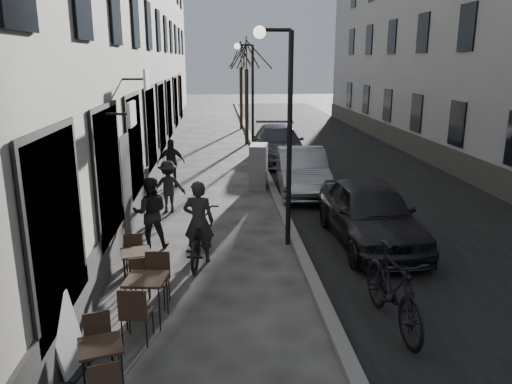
{
  "coord_description": "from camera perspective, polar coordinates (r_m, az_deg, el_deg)",
  "views": [
    {
      "loc": [
        -1.67,
        -5.39,
        4.38
      ],
      "look_at": [
        -0.92,
        4.25,
        1.8
      ],
      "focal_mm": 35.0,
      "sensor_mm": 36.0,
      "label": 1
    }
  ],
  "objects": [
    {
      "name": "road",
      "position": [
        22.52,
        9.84,
        3.51
      ],
      "size": [
        7.3,
        60.0,
        0.0
      ],
      "primitive_type": "cube",
      "color": "black",
      "rests_on": "ground"
    },
    {
      "name": "kerb",
      "position": [
        21.9,
        0.53,
        3.56
      ],
      "size": [
        0.25,
        60.0,
        0.12
      ],
      "primitive_type": "cube",
      "color": "slate",
      "rests_on": "ground"
    },
    {
      "name": "streetlamp_near",
      "position": [
        11.55,
        3.04,
        8.86
      ],
      "size": [
        0.9,
        0.28,
        5.09
      ],
      "color": "black",
      "rests_on": "ground"
    },
    {
      "name": "streetlamp_far",
      "position": [
        23.47,
        -0.81,
        11.96
      ],
      "size": [
        0.9,
        0.28,
        5.09
      ],
      "color": "black",
      "rests_on": "ground"
    },
    {
      "name": "tree_near",
      "position": [
        26.44,
        -1.09,
        15.55
      ],
      "size": [
        2.4,
        2.4,
        5.7
      ],
      "color": "black",
      "rests_on": "ground"
    },
    {
      "name": "tree_far",
      "position": [
        32.43,
        -1.74,
        15.43
      ],
      "size": [
        2.4,
        2.4,
        5.7
      ],
      "color": "black",
      "rests_on": "ground"
    },
    {
      "name": "bistro_set_a",
      "position": [
        7.39,
        -17.21,
        -18.12
      ],
      "size": [
        0.77,
        1.45,
        0.83
      ],
      "rotation": [
        0.0,
        0.0,
        0.29
      ],
      "color": "black",
      "rests_on": "ground"
    },
    {
      "name": "bistro_set_b",
      "position": [
        8.84,
        -12.36,
        -11.46
      ],
      "size": [
        0.75,
        1.68,
        0.97
      ],
      "rotation": [
        0.0,
        0.0,
        -0.13
      ],
      "color": "black",
      "rests_on": "ground"
    },
    {
      "name": "bistro_set_c",
      "position": [
        10.3,
        -13.47,
        -8.05
      ],
      "size": [
        0.72,
        1.46,
        0.84
      ],
      "rotation": [
        0.0,
        0.0,
        0.24
      ],
      "color": "black",
      "rests_on": "ground"
    },
    {
      "name": "sign_board",
      "position": [
        7.94,
        -20.68,
        -15.75
      ],
      "size": [
        0.5,
        0.7,
        1.12
      ],
      "rotation": [
        0.0,
        0.0,
        -0.2
      ],
      "color": "black",
      "rests_on": "ground"
    },
    {
      "name": "utility_cabinet",
      "position": [
        17.36,
        0.31,
        2.93
      ],
      "size": [
        0.73,
        1.11,
        1.54
      ],
      "primitive_type": "cube",
      "rotation": [
        0.0,
        0.0,
        -0.17
      ],
      "color": "slate",
      "rests_on": "ground"
    },
    {
      "name": "bicycle",
      "position": [
        11.18,
        -6.5,
        -5.1
      ],
      "size": [
        1.0,
        2.23,
        1.13
      ],
      "primitive_type": "imported",
      "rotation": [
        0.0,
        0.0,
        3.02
      ],
      "color": "black",
      "rests_on": "ground"
    },
    {
      "name": "cyclist_rider",
      "position": [
        11.06,
        -6.56,
        -3.35
      ],
      "size": [
        0.72,
        0.52,
        1.85
      ],
      "primitive_type": "imported",
      "rotation": [
        0.0,
        0.0,
        3.02
      ],
      "color": "black",
      "rests_on": "ground"
    },
    {
      "name": "pedestrian_near",
      "position": [
        12.11,
        -11.97,
        -2.28
      ],
      "size": [
        0.88,
        0.71,
        1.72
      ],
      "primitive_type": "imported",
      "rotation": [
        0.0,
        0.0,
        3.21
      ],
      "color": "black",
      "rests_on": "ground"
    },
    {
      "name": "pedestrian_mid",
      "position": [
        14.85,
        -9.98,
        0.63
      ],
      "size": [
        1.05,
        0.67,
        1.54
      ],
      "primitive_type": "imported",
      "rotation": [
        0.0,
        0.0,
        3.24
      ],
      "color": "black",
      "rests_on": "ground"
    },
    {
      "name": "pedestrian_far",
      "position": [
        17.87,
        -9.7,
        3.3
      ],
      "size": [
        1.06,
        0.68,
        1.68
      ],
      "primitive_type": "imported",
      "rotation": [
        0.0,
        0.0,
        0.3
      ],
      "color": "black",
      "rests_on": "ground"
    },
    {
      "name": "car_near",
      "position": [
        12.42,
        12.92,
        -2.34
      ],
      "size": [
        1.92,
        4.56,
        1.54
      ],
      "primitive_type": "imported",
      "rotation": [
        0.0,
        0.0,
        0.02
      ],
      "color": "black",
      "rests_on": "ground"
    },
    {
      "name": "car_mid",
      "position": [
        16.93,
        5.26,
        2.43
      ],
      "size": [
        1.81,
        4.53,
        1.46
      ],
      "primitive_type": "imported",
      "rotation": [
        0.0,
        0.0,
        -0.06
      ],
      "color": "gray",
      "rests_on": "ground"
    },
    {
      "name": "car_far",
      "position": [
        22.13,
        2.54,
        5.54
      ],
      "size": [
        2.42,
        5.42,
        1.54
      ],
      "primitive_type": "imported",
      "rotation": [
        0.0,
        0.0,
        -0.05
      ],
      "color": "#3A3B45",
      "rests_on": "ground"
    },
    {
      "name": "moped",
      "position": [
        8.74,
        15.42,
        -10.57
      ],
      "size": [
        0.8,
        2.35,
        1.39
      ],
      "primitive_type": "imported",
      "rotation": [
        0.0,
        0.0,
        0.06
      ],
      "color": "black",
      "rests_on": "ground"
    }
  ]
}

